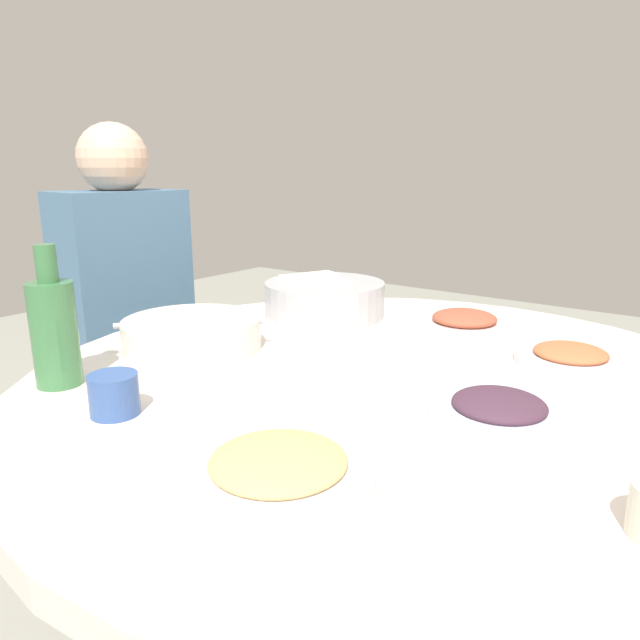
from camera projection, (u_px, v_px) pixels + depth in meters
name	position (u px, v px, depth m)	size (l,w,h in m)	color
round_dining_table	(389.00, 412.00, 1.06)	(1.32, 1.32, 0.73)	#99999E
rice_bowl	(324.00, 298.00, 1.46)	(0.30, 0.30, 0.10)	#B2B5BA
soup_bowl	(192.00, 335.00, 1.19)	(0.28, 0.28, 0.06)	white
dish_eggplant	(499.00, 411.00, 0.85)	(0.20, 0.20, 0.04)	silver
dish_noodles	(278.00, 467.00, 0.69)	(0.24, 0.24, 0.04)	silver
dish_tofu_braise	(570.00, 357.00, 1.10)	(0.20, 0.20, 0.04)	silver
dish_stirfry	(464.00, 322.00, 1.35)	(0.22, 0.22, 0.04)	silver
green_bottle	(54.00, 330.00, 0.98)	(0.08, 0.08, 0.24)	#3E7A47
tea_cup_far	(114.00, 394.00, 0.87)	(0.07, 0.07, 0.06)	#37589B
stool_for_diner_right	(139.00, 457.00, 1.80)	(0.37, 0.37, 0.45)	brown
diner_right	(124.00, 284.00, 1.66)	(0.37, 0.36, 0.76)	#2D333D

